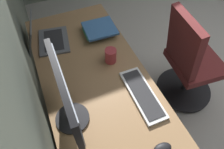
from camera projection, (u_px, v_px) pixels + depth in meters
The scene contains 9 objects.
desk at pixel (105, 104), 1.35m from camera, with size 1.97×0.71×0.73m.
drawer_pedestal at pixel (110, 143), 1.51m from camera, with size 0.40×0.51×0.69m.
monitor_primary at pixel (66, 97), 1.03m from camera, with size 0.51×0.20×0.42m.
laptop_left at pixel (45, 38), 1.57m from camera, with size 0.35×0.34×0.22m.
keyboard_main at pixel (142, 94), 1.31m from camera, with size 0.42×0.14×0.02m.
mouse_main at pixel (162, 149), 1.09m from camera, with size 0.06×0.10×0.03m, color black.
book_stack_near at pixel (100, 30), 1.66m from camera, with size 0.24×0.27×0.06m.
coffee_mug at pixel (111, 55), 1.46m from camera, with size 0.12×0.08×0.11m.
office_chair at pixel (188, 65), 1.83m from camera, with size 0.56×0.57×0.97m.
Camera 1 is at (-0.78, 2.05, 1.85)m, focal length 32.90 mm.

